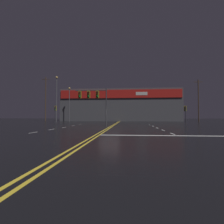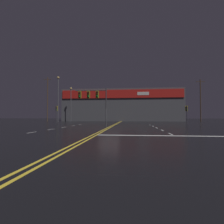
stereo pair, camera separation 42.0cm
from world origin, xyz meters
The scene contains 9 objects.
ground_plane centered at (0.00, 0.00, 0.00)m, with size 200.00×200.00×0.00m, color black.
road_markings centered at (1.23, -1.85, 0.00)m, with size 17.03×60.00×0.01m.
traffic_signal_median centered at (-2.44, 1.61, 3.98)m, with size 4.26×0.36×5.10m.
traffic_signal_corner_northwest centered at (-12.52, 13.15, 2.60)m, with size 0.42×0.36×3.54m.
traffic_signal_corner_northeast centered at (12.98, 12.31, 2.45)m, with size 0.42×0.36×3.34m.
streetlight_near_left centered at (-15.37, 20.49, 7.07)m, with size 0.56×0.56×11.36m.
streetlight_median_approach centered at (-13.88, 25.65, 6.03)m, with size 0.56×0.56×9.45m.
building_backdrop centered at (0.00, 32.73, 4.71)m, with size 34.92×10.23×9.38m.
utility_pole_row centered at (-1.41, 26.18, 6.13)m, with size 43.91×0.26×12.57m.
Camera 2 is at (2.64, -21.27, 1.36)m, focal length 28.00 mm.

